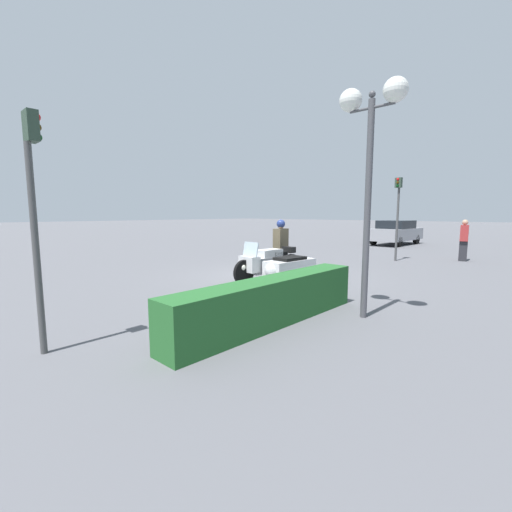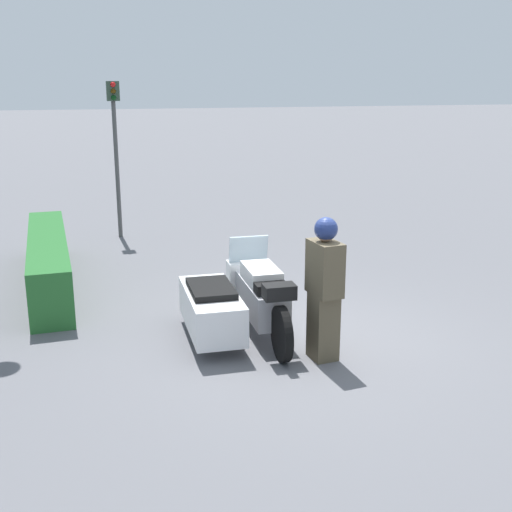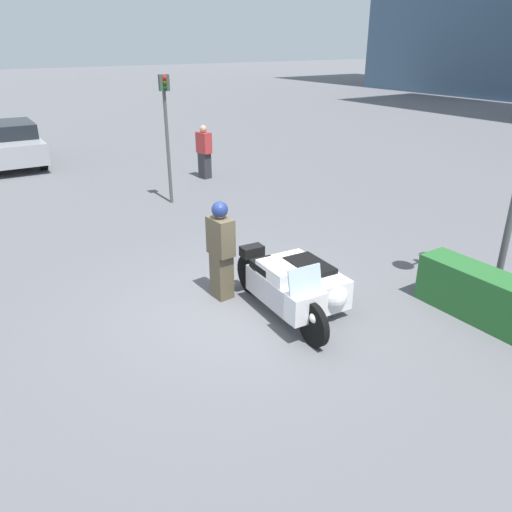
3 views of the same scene
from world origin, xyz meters
name	(u,v)px [view 1 (image 1 of 3)]	position (x,y,z in m)	size (l,w,h in m)	color
ground_plane	(274,275)	(0.00, 0.00, 0.00)	(160.00, 160.00, 0.00)	slate
police_motorcycle	(278,266)	(0.70, 0.74, 0.48)	(2.67, 1.45, 1.17)	black
officer_rider	(281,245)	(-0.43, -0.08, 0.93)	(0.50, 0.32, 1.77)	brown
hedge_bush_curbside	(272,301)	(3.71, 3.06, 0.42)	(4.46, 0.60, 0.83)	#28662D
twin_lamp_post	(371,129)	(2.20, 4.08, 3.47)	(0.42, 1.24, 4.25)	#4C4C51
traffic_light_near	(34,197)	(6.86, 1.53, 2.19)	(0.23, 0.26, 3.31)	#4C4C4C
traffic_light_far	(398,207)	(-6.01, 1.53, 2.23)	(0.23, 0.27, 3.39)	#4C4C4C
parked_car_background	(396,232)	(-13.41, -1.30, 0.79)	(4.36, 1.97, 1.51)	#9E9EA3
pedestrian_bystander	(464,240)	(-7.89, 3.59, 0.86)	(0.53, 0.38, 1.71)	#2D2D33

